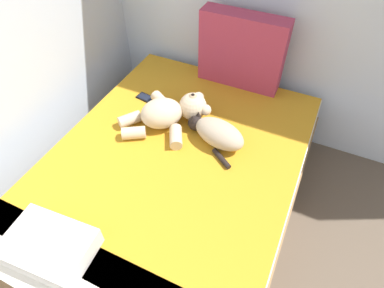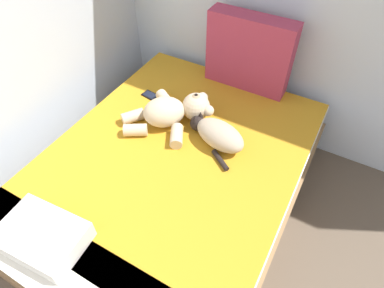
% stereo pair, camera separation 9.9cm
% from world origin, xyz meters
% --- Properties ---
extents(bed, '(1.50, 1.97, 0.53)m').
position_xyz_m(bed, '(1.00, 2.85, 0.26)').
color(bed, olive).
rests_on(bed, ground_plane).
extents(patterned_cushion, '(0.61, 0.15, 0.53)m').
position_xyz_m(patterned_cushion, '(1.10, 3.73, 0.79)').
color(patterned_cushion, '#A5334C').
rests_on(patterned_cushion, bed).
extents(cat, '(0.42, 0.33, 0.15)m').
position_xyz_m(cat, '(1.18, 3.08, 0.60)').
color(cat, tan).
rests_on(cat, bed).
extents(teddy_bear, '(0.56, 0.54, 0.20)m').
position_xyz_m(teddy_bear, '(0.84, 3.12, 0.61)').
color(teddy_bear, beige).
rests_on(teddy_bear, bed).
extents(cell_phone, '(0.16, 0.09, 0.01)m').
position_xyz_m(cell_phone, '(0.57, 3.26, 0.53)').
color(cell_phone, black).
rests_on(cell_phone, bed).
extents(throw_pillow, '(0.42, 0.31, 0.11)m').
position_xyz_m(throw_pillow, '(0.75, 2.07, 0.58)').
color(throw_pillow, white).
rests_on(throw_pillow, bed).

